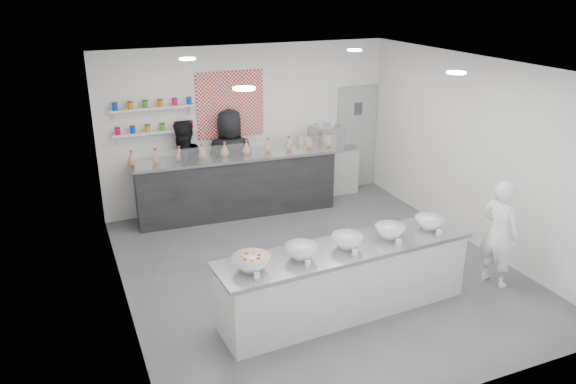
% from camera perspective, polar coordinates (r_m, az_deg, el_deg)
% --- Properties ---
extents(floor, '(6.00, 6.00, 0.00)m').
position_cam_1_polar(floor, '(8.52, 2.92, -7.80)').
color(floor, '#515156').
rests_on(floor, ground).
extents(ceiling, '(6.00, 6.00, 0.00)m').
position_cam_1_polar(ceiling, '(7.56, 3.35, 12.60)').
color(ceiling, white).
rests_on(ceiling, floor).
extents(back_wall, '(5.50, 0.00, 5.50)m').
position_cam_1_polar(back_wall, '(10.58, -4.00, 6.67)').
color(back_wall, white).
rests_on(back_wall, floor).
extents(left_wall, '(0.00, 6.00, 6.00)m').
position_cam_1_polar(left_wall, '(7.21, -16.96, -1.05)').
color(left_wall, white).
rests_on(left_wall, floor).
extents(right_wall, '(0.00, 6.00, 6.00)m').
position_cam_1_polar(right_wall, '(9.40, 18.44, 3.81)').
color(right_wall, white).
rests_on(right_wall, floor).
extents(back_door, '(0.88, 0.04, 2.10)m').
position_cam_1_polar(back_door, '(11.59, 6.96, 5.52)').
color(back_door, '#9C9C99').
rests_on(back_door, floor).
extents(pattern_panel, '(1.25, 0.03, 1.20)m').
position_cam_1_polar(pattern_panel, '(10.35, -5.87, 8.85)').
color(pattern_panel, '#BA0702').
rests_on(pattern_panel, back_wall).
extents(jar_shelf_lower, '(1.45, 0.22, 0.04)m').
position_cam_1_polar(jar_shelf_lower, '(10.05, -13.35, 5.98)').
color(jar_shelf_lower, silver).
rests_on(jar_shelf_lower, back_wall).
extents(jar_shelf_upper, '(1.45, 0.22, 0.04)m').
position_cam_1_polar(jar_shelf_upper, '(9.95, -13.55, 8.32)').
color(jar_shelf_upper, silver).
rests_on(jar_shelf_upper, back_wall).
extents(preserve_jars, '(1.45, 0.10, 0.56)m').
position_cam_1_polar(preserve_jars, '(9.97, -13.46, 7.51)').
color(preserve_jars, '#F00047').
rests_on(preserve_jars, jar_shelf_lower).
extents(downlight_0, '(0.24, 0.24, 0.02)m').
position_cam_1_polar(downlight_0, '(6.12, -4.49, 10.44)').
color(downlight_0, white).
rests_on(downlight_0, ceiling).
extents(downlight_1, '(0.24, 0.24, 0.02)m').
position_cam_1_polar(downlight_1, '(7.48, 16.73, 11.54)').
color(downlight_1, white).
rests_on(downlight_1, ceiling).
extents(downlight_2, '(0.24, 0.24, 0.02)m').
position_cam_1_polar(downlight_2, '(8.60, -10.18, 13.18)').
color(downlight_2, white).
rests_on(downlight_2, ceiling).
extents(downlight_3, '(0.24, 0.24, 0.02)m').
position_cam_1_polar(downlight_3, '(9.61, 6.78, 14.13)').
color(downlight_3, white).
rests_on(downlight_3, ceiling).
extents(prep_counter, '(3.45, 0.97, 0.93)m').
position_cam_1_polar(prep_counter, '(7.32, 5.88, -8.84)').
color(prep_counter, silver).
rests_on(prep_counter, floor).
extents(back_bar, '(3.67, 0.89, 1.13)m').
position_cam_1_polar(back_bar, '(10.26, -5.21, 0.70)').
color(back_bar, black).
rests_on(back_bar, floor).
extents(sneeze_guard, '(3.58, 0.23, 0.31)m').
position_cam_1_polar(sneeze_guard, '(9.74, -4.88, 4.06)').
color(sneeze_guard, white).
rests_on(sneeze_guard, back_bar).
extents(espresso_ledge, '(1.26, 0.40, 0.93)m').
position_cam_1_polar(espresso_ledge, '(11.26, 3.98, 2.06)').
color(espresso_ledge, silver).
rests_on(espresso_ledge, floor).
extents(espresso_machine, '(0.60, 0.41, 0.45)m').
position_cam_1_polar(espresso_machine, '(11.04, 3.89, 5.45)').
color(espresso_machine, '#93969E').
rests_on(espresso_machine, espresso_ledge).
extents(cup_stacks, '(0.24, 0.24, 0.34)m').
position_cam_1_polar(cup_stacks, '(10.84, 1.45, 4.88)').
color(cup_stacks, tan).
rests_on(cup_stacks, espresso_ledge).
extents(prep_bowls, '(3.03, 0.67, 0.16)m').
position_cam_1_polar(prep_bowls, '(7.07, 6.05, -5.00)').
color(prep_bowls, white).
rests_on(prep_bowls, prep_counter).
extents(label_cards, '(2.66, 0.04, 0.07)m').
position_cam_1_polar(label_cards, '(6.68, 7.94, -7.16)').
color(label_cards, white).
rests_on(label_cards, prep_counter).
extents(cookie_bags, '(3.75, 0.38, 0.27)m').
position_cam_1_polar(cookie_bags, '(10.04, -5.34, 4.44)').
color(cookie_bags, '#C3678F').
rests_on(cookie_bags, back_bar).
extents(woman_prep, '(0.51, 0.64, 1.55)m').
position_cam_1_polar(woman_prep, '(8.33, 20.65, -3.96)').
color(woman_prep, white).
rests_on(woman_prep, floor).
extents(staff_left, '(1.06, 0.96, 1.79)m').
position_cam_1_polar(staff_left, '(10.17, -10.57, 2.22)').
color(staff_left, black).
rests_on(staff_left, floor).
extents(staff_right, '(1.06, 0.82, 1.91)m').
position_cam_1_polar(staff_right, '(10.36, -5.81, 3.17)').
color(staff_right, black).
rests_on(staff_right, floor).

